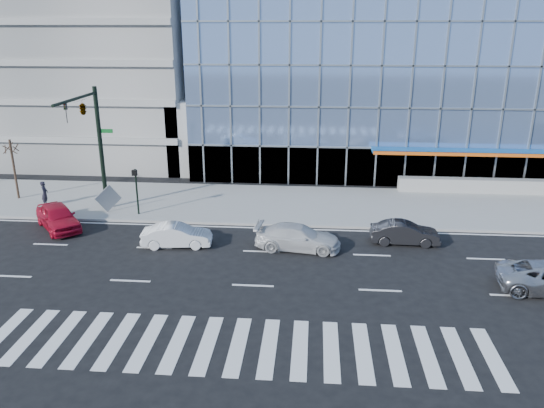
{
  "coord_description": "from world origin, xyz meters",
  "views": [
    {
      "loc": [
        2.76,
        -26.5,
        11.84
      ],
      "look_at": [
        0.34,
        3.0,
        1.75
      ],
      "focal_mm": 35.0,
      "sensor_mm": 36.0,
      "label": 1
    }
  ],
  "objects_px": {
    "white_suv": "(298,237)",
    "red_sedan": "(58,217)",
    "street_tree_near": "(11,148)",
    "tilted_panel": "(108,198)",
    "dark_sedan": "(405,233)",
    "white_sedan": "(177,235)",
    "pedestrian": "(45,194)",
    "ped_signal_post": "(136,185)",
    "traffic_signal": "(88,122)"
  },
  "relations": [
    {
      "from": "white_suv",
      "to": "red_sedan",
      "type": "relative_size",
      "value": 1.06
    },
    {
      "from": "street_tree_near",
      "to": "tilted_panel",
      "type": "bearing_deg",
      "value": -16.64
    },
    {
      "from": "dark_sedan",
      "to": "red_sedan",
      "type": "bearing_deg",
      "value": 89.64
    },
    {
      "from": "street_tree_near",
      "to": "white_sedan",
      "type": "relative_size",
      "value": 1.09
    },
    {
      "from": "street_tree_near",
      "to": "white_suv",
      "type": "bearing_deg",
      "value": -19.19
    },
    {
      "from": "street_tree_near",
      "to": "red_sedan",
      "type": "bearing_deg",
      "value": -43.35
    },
    {
      "from": "pedestrian",
      "to": "ped_signal_post",
      "type": "bearing_deg",
      "value": -112.67
    },
    {
      "from": "ped_signal_post",
      "to": "dark_sedan",
      "type": "distance_m",
      "value": 16.84
    },
    {
      "from": "dark_sedan",
      "to": "traffic_signal",
      "type": "bearing_deg",
      "value": 83.1
    },
    {
      "from": "dark_sedan",
      "to": "white_sedan",
      "type": "bearing_deg",
      "value": 97.74
    },
    {
      "from": "traffic_signal",
      "to": "white_suv",
      "type": "height_order",
      "value": "traffic_signal"
    },
    {
      "from": "traffic_signal",
      "to": "ped_signal_post",
      "type": "bearing_deg",
      "value": 8.52
    },
    {
      "from": "street_tree_near",
      "to": "ped_signal_post",
      "type": "bearing_deg",
      "value": -15.06
    },
    {
      "from": "white_sedan",
      "to": "street_tree_near",
      "type": "bearing_deg",
      "value": 55.94
    },
    {
      "from": "dark_sedan",
      "to": "pedestrian",
      "type": "relative_size",
      "value": 2.24
    },
    {
      "from": "traffic_signal",
      "to": "pedestrian",
      "type": "bearing_deg",
      "value": 160.96
    },
    {
      "from": "white_sedan",
      "to": "tilted_panel",
      "type": "xyz_separation_m",
      "value": [
        -5.77,
        4.89,
        0.42
      ]
    },
    {
      "from": "traffic_signal",
      "to": "red_sedan",
      "type": "xyz_separation_m",
      "value": [
        -1.64,
        -2.14,
        -5.41
      ]
    },
    {
      "from": "dark_sedan",
      "to": "tilted_panel",
      "type": "relative_size",
      "value": 2.96
    },
    {
      "from": "traffic_signal",
      "to": "white_suv",
      "type": "xyz_separation_m",
      "value": [
        12.97,
        -4.02,
        -5.48
      ]
    },
    {
      "from": "ped_signal_post",
      "to": "tilted_panel",
      "type": "bearing_deg",
      "value": 170.87
    },
    {
      "from": "white_suv",
      "to": "tilted_panel",
      "type": "relative_size",
      "value": 3.63
    },
    {
      "from": "ped_signal_post",
      "to": "street_tree_near",
      "type": "distance_m",
      "value": 9.97
    },
    {
      "from": "red_sedan",
      "to": "pedestrian",
      "type": "distance_m",
      "value": 4.46
    },
    {
      "from": "white_suv",
      "to": "white_sedan",
      "type": "height_order",
      "value": "white_suv"
    },
    {
      "from": "pedestrian",
      "to": "street_tree_near",
      "type": "bearing_deg",
      "value": 48.53
    },
    {
      "from": "traffic_signal",
      "to": "white_suv",
      "type": "bearing_deg",
      "value": -17.22
    },
    {
      "from": "white_suv",
      "to": "tilted_panel",
      "type": "xyz_separation_m",
      "value": [
        -12.52,
        4.72,
        0.37
      ]
    },
    {
      "from": "white_suv",
      "to": "street_tree_near",
      "type": "bearing_deg",
      "value": 76.14
    },
    {
      "from": "white_sedan",
      "to": "red_sedan",
      "type": "height_order",
      "value": "red_sedan"
    },
    {
      "from": "white_suv",
      "to": "pedestrian",
      "type": "relative_size",
      "value": 2.74
    },
    {
      "from": "ped_signal_post",
      "to": "white_suv",
      "type": "distance_m",
      "value": 11.45
    },
    {
      "from": "street_tree_near",
      "to": "white_suv",
      "type": "relative_size",
      "value": 0.9
    },
    {
      "from": "ped_signal_post",
      "to": "pedestrian",
      "type": "relative_size",
      "value": 1.74
    },
    {
      "from": "white_sedan",
      "to": "red_sedan",
      "type": "bearing_deg",
      "value": 69.61
    },
    {
      "from": "white_suv",
      "to": "tilted_panel",
      "type": "distance_m",
      "value": 13.39
    },
    {
      "from": "traffic_signal",
      "to": "dark_sedan",
      "type": "xyz_separation_m",
      "value": [
        18.97,
        -2.77,
        -5.53
      ]
    },
    {
      "from": "ped_signal_post",
      "to": "white_suv",
      "type": "relative_size",
      "value": 0.64
    },
    {
      "from": "dark_sedan",
      "to": "pedestrian",
      "type": "distance_m",
      "value": 23.6
    },
    {
      "from": "ped_signal_post",
      "to": "white_sedan",
      "type": "distance_m",
      "value": 6.07
    },
    {
      "from": "traffic_signal",
      "to": "dark_sedan",
      "type": "distance_m",
      "value": 19.95
    },
    {
      "from": "white_sedan",
      "to": "dark_sedan",
      "type": "relative_size",
      "value": 1.0
    },
    {
      "from": "white_sedan",
      "to": "white_suv",
      "type": "bearing_deg",
      "value": -94.38
    },
    {
      "from": "red_sedan",
      "to": "street_tree_near",
      "type": "bearing_deg",
      "value": 95.58
    },
    {
      "from": "white_suv",
      "to": "white_sedan",
      "type": "relative_size",
      "value": 1.22
    },
    {
      "from": "street_tree_near",
      "to": "red_sedan",
      "type": "height_order",
      "value": "street_tree_near"
    },
    {
      "from": "dark_sedan",
      "to": "tilted_panel",
      "type": "height_order",
      "value": "tilted_panel"
    },
    {
      "from": "tilted_panel",
      "to": "white_sedan",
      "type": "bearing_deg",
      "value": -83.27
    },
    {
      "from": "white_sedan",
      "to": "red_sedan",
      "type": "xyz_separation_m",
      "value": [
        -7.85,
        2.05,
        0.12
      ]
    },
    {
      "from": "street_tree_near",
      "to": "white_suv",
      "type": "xyz_separation_m",
      "value": [
        19.97,
        -6.95,
        -3.09
      ]
    }
  ]
}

